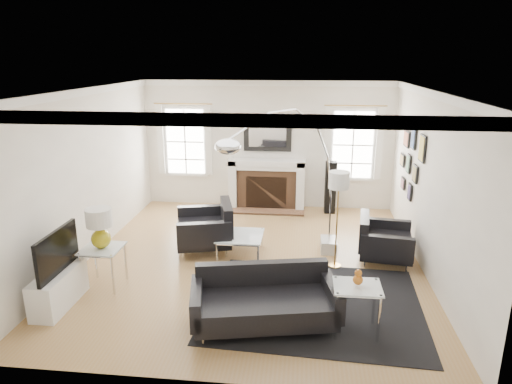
# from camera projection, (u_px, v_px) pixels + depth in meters

# --- Properties ---
(floor) EXTENTS (6.00, 6.00, 0.00)m
(floor) POSITION_uv_depth(u_px,v_px,m) (252.00, 261.00, 7.63)
(floor) COLOR #A27644
(floor) RESTS_ON ground
(back_wall) EXTENTS (5.50, 0.04, 2.80)m
(back_wall) POSITION_uv_depth(u_px,v_px,m) (268.00, 145.00, 10.09)
(back_wall) COLOR white
(back_wall) RESTS_ON floor
(front_wall) EXTENTS (5.50, 0.04, 2.80)m
(front_wall) POSITION_uv_depth(u_px,v_px,m) (216.00, 260.00, 4.37)
(front_wall) COLOR white
(front_wall) RESTS_ON floor
(left_wall) EXTENTS (0.04, 6.00, 2.80)m
(left_wall) POSITION_uv_depth(u_px,v_px,m) (87.00, 175.00, 7.52)
(left_wall) COLOR white
(left_wall) RESTS_ON floor
(right_wall) EXTENTS (0.04, 6.00, 2.80)m
(right_wall) POSITION_uv_depth(u_px,v_px,m) (431.00, 185.00, 6.95)
(right_wall) COLOR white
(right_wall) RESTS_ON floor
(ceiling) EXTENTS (5.50, 6.00, 0.02)m
(ceiling) POSITION_uv_depth(u_px,v_px,m) (252.00, 90.00, 6.84)
(ceiling) COLOR white
(ceiling) RESTS_ON back_wall
(crown_molding) EXTENTS (5.50, 6.00, 0.12)m
(crown_molding) POSITION_uv_depth(u_px,v_px,m) (252.00, 94.00, 6.85)
(crown_molding) COLOR white
(crown_molding) RESTS_ON back_wall
(fireplace) EXTENTS (1.70, 0.69, 1.11)m
(fireplace) POSITION_uv_depth(u_px,v_px,m) (267.00, 185.00, 10.14)
(fireplace) COLOR white
(fireplace) RESTS_ON floor
(mantel_mirror) EXTENTS (1.05, 0.07, 0.75)m
(mantel_mirror) POSITION_uv_depth(u_px,v_px,m) (268.00, 134.00, 9.98)
(mantel_mirror) COLOR black
(mantel_mirror) RESTS_ON back_wall
(window_left) EXTENTS (1.24, 0.15, 1.62)m
(window_left) POSITION_uv_depth(u_px,v_px,m) (185.00, 141.00, 10.22)
(window_left) COLOR white
(window_left) RESTS_ON back_wall
(window_right) EXTENTS (1.24, 0.15, 1.62)m
(window_right) POSITION_uv_depth(u_px,v_px,m) (353.00, 145.00, 9.83)
(window_right) COLOR white
(window_right) RESTS_ON back_wall
(gallery_wall) EXTENTS (0.04, 1.73, 1.29)m
(gallery_wall) POSITION_uv_depth(u_px,v_px,m) (411.00, 158.00, 8.15)
(gallery_wall) COLOR black
(gallery_wall) RESTS_ON right_wall
(tv_unit) EXTENTS (0.35, 1.00, 1.09)m
(tv_unit) POSITION_uv_depth(u_px,v_px,m) (59.00, 284.00, 6.17)
(tv_unit) COLOR white
(tv_unit) RESTS_ON floor
(area_rug) EXTENTS (3.00, 2.55, 0.01)m
(area_rug) POSITION_uv_depth(u_px,v_px,m) (314.00, 303.00, 6.29)
(area_rug) COLOR black
(area_rug) RESTS_ON floor
(sofa) EXTENTS (1.95, 1.18, 0.60)m
(sofa) POSITION_uv_depth(u_px,v_px,m) (264.00, 301.00, 5.74)
(sofa) COLOR black
(sofa) RESTS_ON floor
(armchair_left) EXTENTS (1.15, 1.23, 0.70)m
(armchair_left) POSITION_uv_depth(u_px,v_px,m) (208.00, 229.00, 7.98)
(armchair_left) COLOR black
(armchair_left) RESTS_ON floor
(armchair_right) EXTENTS (0.95, 1.04, 0.63)m
(armchair_right) POSITION_uv_depth(u_px,v_px,m) (382.00, 241.00, 7.53)
(armchair_right) COLOR black
(armchair_right) RESTS_ON floor
(coffee_table) EXTENTS (0.77, 0.77, 0.34)m
(coffee_table) POSITION_uv_depth(u_px,v_px,m) (240.00, 237.00, 7.82)
(coffee_table) COLOR silver
(coffee_table) RESTS_ON floor
(side_table_left) EXTENTS (0.56, 0.56, 0.61)m
(side_table_left) POSITION_uv_depth(u_px,v_px,m) (103.00, 255.00, 6.66)
(side_table_left) COLOR silver
(side_table_left) RESTS_ON floor
(nesting_table) EXTENTS (0.57, 0.48, 0.63)m
(nesting_table) POSITION_uv_depth(u_px,v_px,m) (357.00, 295.00, 5.52)
(nesting_table) COLOR silver
(nesting_table) RESTS_ON floor
(gourd_lamp) EXTENTS (0.37, 0.37, 0.60)m
(gourd_lamp) POSITION_uv_depth(u_px,v_px,m) (100.00, 226.00, 6.53)
(gourd_lamp) COLOR #B4A416
(gourd_lamp) RESTS_ON side_table_left
(orange_vase) EXTENTS (0.12, 0.12, 0.19)m
(orange_vase) POSITION_uv_depth(u_px,v_px,m) (358.00, 278.00, 5.45)
(orange_vase) COLOR #B35E16
(orange_vase) RESTS_ON nesting_table
(arc_floor_lamp) EXTENTS (1.85, 1.72, 2.63)m
(arc_floor_lamp) POSITION_uv_depth(u_px,v_px,m) (284.00, 181.00, 7.08)
(arc_floor_lamp) COLOR silver
(arc_floor_lamp) RESTS_ON floor
(stick_floor_lamp) EXTENTS (0.32, 0.32, 1.59)m
(stick_floor_lamp) POSITION_uv_depth(u_px,v_px,m) (339.00, 185.00, 7.03)
(stick_floor_lamp) COLOR #A77D39
(stick_floor_lamp) RESTS_ON floor
(speaker_tower) EXTENTS (0.24, 0.24, 1.14)m
(speaker_tower) POSITION_uv_depth(u_px,v_px,m) (330.00, 187.00, 9.85)
(speaker_tower) COLOR black
(speaker_tower) RESTS_ON floor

